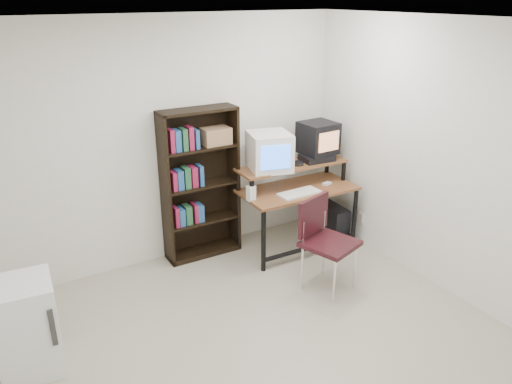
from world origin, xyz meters
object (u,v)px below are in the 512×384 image
pc_tower (332,222)px  school_chair (324,234)px  mini_fridge (27,327)px  bookshelf (199,182)px  crt_tv (318,138)px  crt_monitor (269,152)px  computer_desk (297,191)px

pc_tower → school_chair: 1.15m
mini_fridge → pc_tower: bearing=14.1°
pc_tower → bookshelf: bearing=165.3°
crt_tv → bookshelf: bookshelf is taller
pc_tower → crt_tv: bearing=125.5°
crt_monitor → crt_tv: size_ratio=1.33×
computer_desk → school_chair: bearing=-105.9°
crt_tv → pc_tower: bearing=-60.0°
computer_desk → mini_fridge: bearing=-166.3°
computer_desk → pc_tower: (0.49, -0.06, -0.49)m
crt_monitor → bookshelf: size_ratio=0.32×
school_chair → mini_fridge: 2.72m
computer_desk → crt_tv: size_ratio=3.34×
pc_tower → mini_fridge: mini_fridge is taller
crt_tv → school_chair: bearing=-125.9°
crt_monitor → pc_tower: crt_monitor is taller
school_chair → bookshelf: size_ratio=0.56×
crt_monitor → bookshelf: bearing=171.5°
computer_desk → bookshelf: 1.10m
crt_tv → pc_tower: 1.04m
mini_fridge → crt_monitor: bearing=20.3°
crt_monitor → school_chair: bearing=-73.6°
pc_tower → mini_fridge: (-3.46, -0.56, 0.18)m
computer_desk → crt_tv: 0.66m
computer_desk → school_chair: 0.89m
pc_tower → school_chair: bearing=-131.2°
bookshelf → crt_monitor: bearing=-22.3°
crt_tv → school_chair: 1.33m
pc_tower → bookshelf: size_ratio=0.27×
crt_monitor → school_chair: 1.13m
computer_desk → school_chair: computer_desk is taller
computer_desk → bookshelf: size_ratio=0.79×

